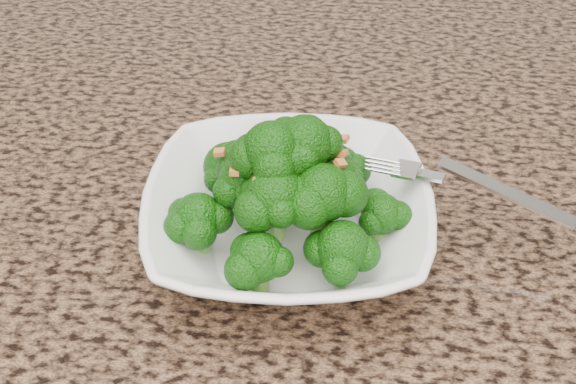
# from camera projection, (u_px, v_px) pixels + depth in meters

# --- Properties ---
(granite_counter) EXTENTS (1.64, 1.04, 0.03)m
(granite_counter) POSITION_uv_depth(u_px,v_px,m) (72.00, 290.00, 0.53)
(granite_counter) COLOR brown
(granite_counter) RESTS_ON cabinet
(bowl) EXTENTS (0.23, 0.23, 0.05)m
(bowl) POSITION_uv_depth(u_px,v_px,m) (288.00, 218.00, 0.53)
(bowl) COLOR white
(bowl) RESTS_ON granite_counter
(broccoli_pile) EXTENTS (0.18, 0.18, 0.07)m
(broccoli_pile) POSITION_uv_depth(u_px,v_px,m) (288.00, 151.00, 0.49)
(broccoli_pile) COLOR #125209
(broccoli_pile) RESTS_ON bowl
(garlic_topping) EXTENTS (0.11, 0.11, 0.01)m
(garlic_topping) POSITION_uv_depth(u_px,v_px,m) (288.00, 104.00, 0.46)
(garlic_topping) COLOR orange
(garlic_topping) RESTS_ON broccoli_pile
(fork) EXTENTS (0.17, 0.08, 0.01)m
(fork) POSITION_uv_depth(u_px,v_px,m) (435.00, 176.00, 0.52)
(fork) COLOR silver
(fork) RESTS_ON bowl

